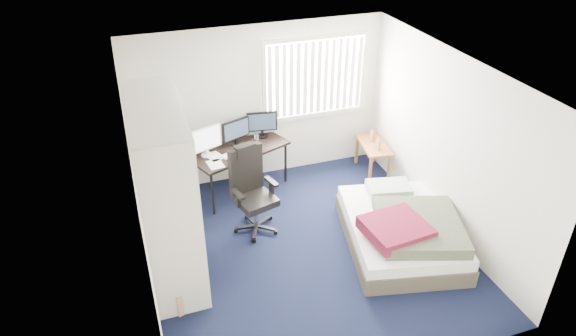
# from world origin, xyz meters

# --- Properties ---
(ground) EXTENTS (4.20, 4.20, 0.00)m
(ground) POSITION_xyz_m (0.00, 0.00, 0.00)
(ground) COLOR black
(ground) RESTS_ON ground
(room_shell) EXTENTS (4.20, 4.20, 4.20)m
(room_shell) POSITION_xyz_m (0.00, 0.00, 1.51)
(room_shell) COLOR silver
(room_shell) RESTS_ON ground
(window_assembly) EXTENTS (1.72, 0.09, 1.32)m
(window_assembly) POSITION_xyz_m (0.90, 2.04, 1.60)
(window_assembly) COLOR white
(window_assembly) RESTS_ON ground
(closet) EXTENTS (0.64, 1.84, 2.22)m
(closet) POSITION_xyz_m (-1.67, 0.27, 1.35)
(closet) COLOR beige
(closet) RESTS_ON ground
(desk) EXTENTS (1.65, 1.20, 1.20)m
(desk) POSITION_xyz_m (-0.46, 1.75, 0.77)
(desk) COLOR black
(desk) RESTS_ON ground
(office_chair) EXTENTS (0.73, 0.73, 1.26)m
(office_chair) POSITION_xyz_m (-0.52, 0.73, 0.48)
(office_chair) COLOR black
(office_chair) RESTS_ON ground
(footstool) EXTENTS (0.32, 0.27, 0.24)m
(footstool) POSITION_xyz_m (-0.34, 1.85, 0.18)
(footstool) COLOR white
(footstool) RESTS_ON ground
(nightstand) EXTENTS (0.51, 0.84, 0.72)m
(nightstand) POSITION_xyz_m (1.75, 1.51, 0.48)
(nightstand) COLOR brown
(nightstand) RESTS_ON ground
(bed) EXTENTS (1.77, 2.12, 0.62)m
(bed) POSITION_xyz_m (1.25, -0.34, 0.27)
(bed) COLOR #454032
(bed) RESTS_ON ground
(pine_box) EXTENTS (0.48, 0.42, 0.30)m
(pine_box) POSITION_xyz_m (-1.65, -0.44, 0.15)
(pine_box) COLOR tan
(pine_box) RESTS_ON ground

